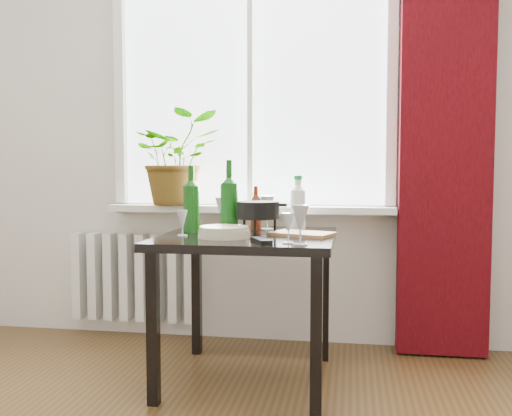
% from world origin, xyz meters
% --- Properties ---
extents(window, '(1.72, 0.08, 1.62)m').
position_xyz_m(window, '(0.00, 2.22, 1.60)').
color(window, white).
rests_on(window, ground).
extents(windowsill, '(1.72, 0.20, 0.04)m').
position_xyz_m(windowsill, '(0.00, 2.15, 0.82)').
color(windowsill, silver).
rests_on(windowsill, ground).
extents(curtain, '(0.50, 0.12, 2.56)m').
position_xyz_m(curtain, '(1.12, 2.12, 1.30)').
color(curtain, '#370509').
rests_on(curtain, ground).
extents(radiator, '(0.80, 0.10, 0.55)m').
position_xyz_m(radiator, '(-0.75, 2.18, 0.38)').
color(radiator, silver).
rests_on(radiator, ground).
extents(table, '(0.85, 0.85, 0.74)m').
position_xyz_m(table, '(0.10, 1.55, 0.65)').
color(table, black).
rests_on(table, ground).
extents(potted_plant, '(0.66, 0.64, 0.57)m').
position_xyz_m(potted_plant, '(-0.45, 2.13, 1.13)').
color(potted_plant, '#427E21').
rests_on(potted_plant, windowsill).
extents(wine_bottle_left, '(0.09, 0.09, 0.35)m').
position_xyz_m(wine_bottle_left, '(-0.21, 1.62, 0.91)').
color(wine_bottle_left, '#0D440D').
rests_on(wine_bottle_left, table).
extents(wine_bottle_right, '(0.11, 0.11, 0.38)m').
position_xyz_m(wine_bottle_right, '(-0.00, 1.60, 0.93)').
color(wine_bottle_right, '#0E490E').
rests_on(wine_bottle_right, table).
extents(bottle_amber, '(0.06, 0.06, 0.24)m').
position_xyz_m(bottle_amber, '(0.10, 1.77, 0.86)').
color(bottle_amber, '#661D0B').
rests_on(bottle_amber, table).
extents(cleaning_bottle, '(0.11, 0.11, 0.29)m').
position_xyz_m(cleaning_bottle, '(0.32, 1.89, 0.89)').
color(cleaning_bottle, white).
rests_on(cleaning_bottle, table).
extents(wineglass_front_right, '(0.08, 0.08, 0.18)m').
position_xyz_m(wineglass_front_right, '(0.39, 1.20, 0.83)').
color(wineglass_front_right, '#B2B5BF').
rests_on(wineglass_front_right, table).
extents(wineglass_far_right, '(0.08, 0.08, 0.14)m').
position_xyz_m(wineglass_far_right, '(0.34, 1.25, 0.81)').
color(wineglass_far_right, silver).
rests_on(wineglass_far_right, table).
extents(wineglass_back_center, '(0.10, 0.10, 0.19)m').
position_xyz_m(wineglass_back_center, '(0.16, 1.79, 0.83)').
color(wineglass_back_center, silver).
rests_on(wineglass_back_center, table).
extents(wineglass_back_left, '(0.09, 0.09, 0.17)m').
position_xyz_m(wineglass_back_left, '(-0.12, 1.92, 0.82)').
color(wineglass_back_left, silver).
rests_on(wineglass_back_left, table).
extents(wineglass_front_left, '(0.07, 0.07, 0.13)m').
position_xyz_m(wineglass_front_left, '(-0.20, 1.44, 0.80)').
color(wineglass_front_left, silver).
rests_on(wineglass_front_left, table).
extents(plate_stack, '(0.32, 0.32, 0.05)m').
position_xyz_m(plate_stack, '(0.01, 1.41, 0.77)').
color(plate_stack, beige).
rests_on(plate_stack, table).
extents(fondue_pot, '(0.30, 0.27, 0.17)m').
position_xyz_m(fondue_pot, '(0.15, 1.56, 0.82)').
color(fondue_pot, black).
rests_on(fondue_pot, table).
extents(tv_remote, '(0.12, 0.18, 0.02)m').
position_xyz_m(tv_remote, '(0.21, 1.26, 0.75)').
color(tv_remote, black).
rests_on(tv_remote, table).
extents(cutting_board, '(0.34, 0.28, 0.02)m').
position_xyz_m(cutting_board, '(0.37, 1.56, 0.75)').
color(cutting_board, '#B0804F').
rests_on(cutting_board, table).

